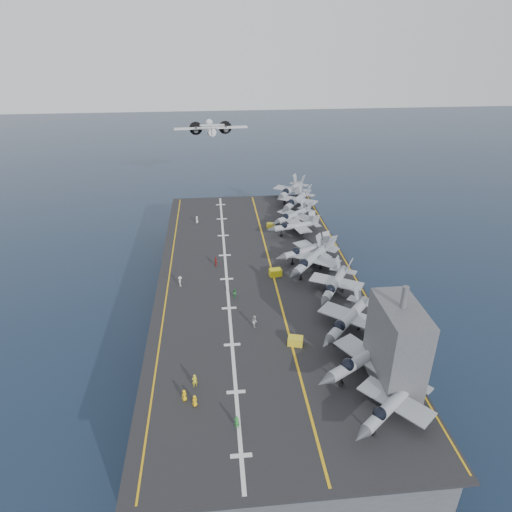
{
  "coord_description": "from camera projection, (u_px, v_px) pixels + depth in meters",
  "views": [
    {
      "loc": [
        -7.8,
        -75.44,
        53.92
      ],
      "look_at": [
        0.0,
        4.0,
        13.0
      ],
      "focal_mm": 32.0,
      "sensor_mm": 36.0,
      "label": 1
    }
  ],
  "objects": [
    {
      "name": "crew_5",
      "position": [
        197.0,
        220.0,
        110.74
      ],
      "size": [
        1.14,
        1.27,
        1.76
      ],
      "primitive_type": "imported",
      "color": "silver",
      "rests_on": "flight_deck"
    },
    {
      "name": "deck_edge_port",
      "position": [
        168.0,
        282.0,
        85.86
      ],
      "size": [
        0.25,
        90.0,
        0.02
      ],
      "primitive_type": "cube",
      "color": "gold",
      "rests_on": "flight_deck"
    },
    {
      "name": "fighter_jet_4",
      "position": [
        312.0,
        258.0,
        88.62
      ],
      "size": [
        17.67,
        18.48,
        5.36
      ],
      "primitive_type": null,
      "color": "gray",
      "rests_on": "flight_deck"
    },
    {
      "name": "crew_6",
      "position": [
        237.0,
        422.0,
        54.56
      ],
      "size": [
        1.3,
        1.08,
        1.86
      ],
      "primitive_type": "imported",
      "color": "#268C33",
      "rests_on": "flight_deck"
    },
    {
      "name": "foul_line",
      "position": [
        274.0,
        277.0,
        87.59
      ],
      "size": [
        0.35,
        90.0,
        0.02
      ],
      "primitive_type": "cube",
      "color": "gold",
      "rests_on": "flight_deck"
    },
    {
      "name": "fighter_jet_9",
      "position": [
        291.0,
        189.0,
        125.32
      ],
      "size": [
        16.89,
        18.31,
        5.29
      ],
      "primitive_type": null,
      "color": "#969DA6",
      "rests_on": "flight_deck"
    },
    {
      "name": "island_superstructure",
      "position": [
        398.0,
        337.0,
        58.66
      ],
      "size": [
        5.0,
        10.0,
        15.0
      ],
      "primitive_type": null,
      "color": "#56595E",
      "rests_on": "flight_deck"
    },
    {
      "name": "fighter_jet_1",
      "position": [
        364.0,
        357.0,
        62.44
      ],
      "size": [
        18.43,
        16.68,
        5.33
      ],
      "primitive_type": null,
      "color": "#919AA1",
      "rests_on": "flight_deck"
    },
    {
      "name": "hull",
      "position": [
        258.0,
        301.0,
        89.81
      ],
      "size": [
        36.0,
        90.0,
        10.0
      ],
      "primitive_type": "cube",
      "color": "#56595E",
      "rests_on": "ground"
    },
    {
      "name": "ground",
      "position": [
        258.0,
        322.0,
        92.09
      ],
      "size": [
        500.0,
        500.0,
        0.0
      ],
      "primitive_type": "plane",
      "color": "#142135",
      "rests_on": "ground"
    },
    {
      "name": "landing_centerline",
      "position": [
        227.0,
        279.0,
        86.81
      ],
      "size": [
        0.5,
        90.0,
        0.02
      ],
      "primitive_type": "cube",
      "color": "silver",
      "rests_on": "flight_deck"
    },
    {
      "name": "crew_1",
      "position": [
        195.0,
        381.0,
        60.72
      ],
      "size": [
        1.43,
        1.17,
        2.05
      ],
      "primitive_type": "imported",
      "color": "yellow",
      "rests_on": "flight_deck"
    },
    {
      "name": "crew_3",
      "position": [
        180.0,
        281.0,
        84.07
      ],
      "size": [
        0.83,
        1.22,
        2.0
      ],
      "primitive_type": "imported",
      "color": "silver",
      "rests_on": "flight_deck"
    },
    {
      "name": "crew_0",
      "position": [
        184.0,
        395.0,
        58.59
      ],
      "size": [
        1.17,
        1.18,
        1.66
      ],
      "primitive_type": "imported",
      "color": "yellow",
      "rests_on": "flight_deck"
    },
    {
      "name": "crew_7",
      "position": [
        254.0,
        321.0,
        72.85
      ],
      "size": [
        1.15,
        1.41,
        2.02
      ],
      "primitive_type": "imported",
      "color": "silver",
      "rests_on": "flight_deck"
    },
    {
      "name": "tow_cart_a",
      "position": [
        295.0,
        341.0,
        68.89
      ],
      "size": [
        2.54,
        2.01,
        1.34
      ],
      "primitive_type": null,
      "color": "gold",
      "rests_on": "flight_deck"
    },
    {
      "name": "tow_cart_b",
      "position": [
        275.0,
        272.0,
        87.73
      ],
      "size": [
        2.47,
        1.78,
        1.38
      ],
      "primitive_type": null,
      "color": "gold",
      "rests_on": "flight_deck"
    },
    {
      "name": "fighter_jet_7",
      "position": [
        293.0,
        215.0,
        109.58
      ],
      "size": [
        16.27,
        15.8,
        4.74
      ],
      "primitive_type": null,
      "color": "#8C949A",
      "rests_on": "flight_deck"
    },
    {
      "name": "fighter_jet_5",
      "position": [
        309.0,
        250.0,
        92.56
      ],
      "size": [
        16.57,
        14.11,
        4.87
      ],
      "primitive_type": null,
      "color": "#90979E",
      "rests_on": "flight_deck"
    },
    {
      "name": "crew_2",
      "position": [
        235.0,
        293.0,
        80.69
      ],
      "size": [
        0.95,
        1.19,
        1.72
      ],
      "primitive_type": "imported",
      "color": "#237C32",
      "rests_on": "flight_deck"
    },
    {
      "name": "fighter_jet_8",
      "position": [
        296.0,
        200.0,
        117.79
      ],
      "size": [
        16.89,
        18.31,
        5.29
      ],
      "primitive_type": null,
      "color": "#969DA6",
      "rests_on": "flight_deck"
    },
    {
      "name": "fighter_jet_0",
      "position": [
        393.0,
        403.0,
        55.34
      ],
      "size": [
        16.67,
        16.03,
        4.84
      ],
      "primitive_type": null,
      "color": "#A3ABB3",
      "rests_on": "flight_deck"
    },
    {
      "name": "crew_4",
      "position": [
        216.0,
        261.0,
        91.12
      ],
      "size": [
        1.01,
        1.31,
        1.97
      ],
      "primitive_type": "imported",
      "color": "#A7231E",
      "rests_on": "flight_deck"
    },
    {
      "name": "tow_cart_c",
      "position": [
        271.0,
        225.0,
        108.38
      ],
      "size": [
        2.17,
        1.73,
        1.13
      ],
      "primitive_type": null,
      "color": "gold",
      "rests_on": "flight_deck"
    },
    {
      "name": "flight_deck",
      "position": [
        258.0,
        278.0,
        87.43
      ],
      "size": [
        38.0,
        92.0,
        0.4
      ],
      "primitive_type": "cube",
      "color": "black",
      "rests_on": "hull"
    },
    {
      "name": "deck_edge_stbd",
      "position": [
        352.0,
        273.0,
        88.94
      ],
      "size": [
        0.25,
        90.0,
        0.02
      ],
      "primitive_type": "cube",
      "color": "gold",
      "rests_on": "flight_deck"
    },
    {
      "name": "crew_8",
      "position": [
        195.0,
        401.0,
        57.75
      ],
      "size": [
        1.17,
        1.18,
        1.66
      ],
      "primitive_type": "imported",
      "color": "yellow",
      "rests_on": "flight_deck"
    },
    {
      "name": "fighter_jet_6",
      "position": [
        296.0,
        225.0,
        104.27
      ],
      "size": [
        14.51,
        11.46,
        4.43
      ],
      "primitive_type": null,
      "color": "#A1A9B3",
      "rests_on": "flight_deck"
    },
    {
      "name": "fighter_jet_2",
      "position": [
        349.0,
        318.0,
        70.89
      ],
      "size": [
        17.57,
        18.08,
        5.26
      ],
      "primitive_type": null,
      "color": "#8D959D",
      "rests_on": "flight_deck"
    },
    {
      "name": "fighter_jet_3",
      "position": [
        335.0,
        283.0,
        80.78
      ],
      "size": [
        15.32,
        16.95,
        4.9
      ],
      "primitive_type": null,
      "color": "#949BA5",
      "rests_on": "flight_deck"
    },
    {
      "name": "transport_plane",
      "position": [
        211.0,
        132.0,
        134.8
      ],
      "size": [
        22.31,
        15.84,
        5.09
      ],
      "primitive_type": null,
      "color": "white"
    }
  ]
}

